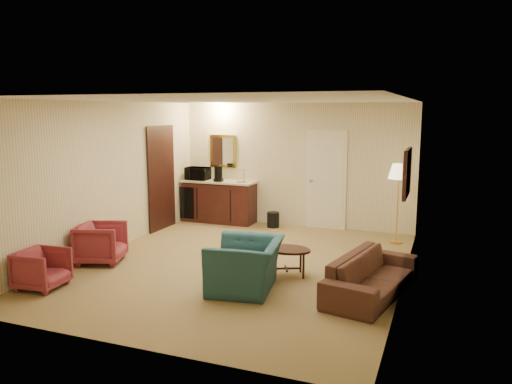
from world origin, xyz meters
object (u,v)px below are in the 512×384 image
teal_armchair (246,257)px  rose_chair_far (42,267)px  sofa (372,269)px  rose_chair_near (101,241)px  wetbar_cabinet (219,201)px  coffee_table (286,262)px  floor_lamp (398,204)px  coffee_maker (218,174)px  waste_bin (273,220)px  microwave (198,172)px

teal_armchair → rose_chair_far: size_ratio=1.75×
sofa → rose_chair_near: size_ratio=2.59×
wetbar_cabinet → sofa: size_ratio=0.88×
sofa → coffee_table: (-1.31, 0.33, -0.15)m
rose_chair_near → rose_chair_far: rose_chair_near is taller
floor_lamp → coffee_maker: size_ratio=4.53×
floor_lamp → waste_bin: bearing=171.4°
rose_chair_far → microwave: microwave is taller
rose_chair_near → waste_bin: (1.79, 3.34, -0.20)m
rose_chair_far → coffee_table: size_ratio=0.82×
teal_armchair → wetbar_cabinet: bearing=-158.7°
waste_bin → coffee_maker: bearing=-177.9°
sofa → teal_armchair: bearing=116.2°
coffee_table → floor_lamp: 2.89m
rose_chair_far → microwave: bearing=-4.9°
wetbar_cabinet → rose_chair_near: 3.44m
wetbar_cabinet → microwave: size_ratio=3.25×
teal_armchair → coffee_table: size_ratio=1.44×
teal_armchair → rose_chair_near: 2.67m
teal_armchair → waste_bin: teal_armchair is taller
wetbar_cabinet → rose_chair_far: size_ratio=2.70×
coffee_maker → waste_bin: bearing=-4.6°
sofa → rose_chair_far: (-4.30, -1.39, -0.06)m
teal_armchair → floor_lamp: bearing=143.6°
wetbar_cabinet → coffee_table: bearing=-49.8°
rose_chair_far → microwave: (0.00, 4.65, 0.79)m
teal_armchair → rose_chair_near: teal_armchair is taller
wetbar_cabinet → microwave: 0.81m
sofa → floor_lamp: 2.86m
rose_chair_far → sofa: bearing=-77.0°
teal_armchair → coffee_maker: coffee_maker is taller
waste_bin → floor_lamp: bearing=-8.6°
teal_armchair → coffee_table: teal_armchair is taller
waste_bin → microwave: 2.02m
microwave → rose_chair_near: bearing=-90.4°
coffee_table → microwave: bearing=135.6°
rose_chair_near → coffee_maker: bearing=-28.7°
teal_armchair → rose_chair_near: (-2.65, 0.30, -0.11)m
waste_bin → coffee_maker: 1.55m
floor_lamp → coffee_maker: bearing=174.9°
wetbar_cabinet → coffee_maker: size_ratio=4.98×
sofa → coffee_maker: size_ratio=5.64×
sofa → waste_bin: (-2.51, 3.22, -0.20)m
wetbar_cabinet → teal_armchair: 4.29m
rose_chair_far → coffee_maker: coffee_maker is taller
floor_lamp → coffee_maker: floor_lamp is taller
sofa → rose_chair_far: bearing=119.9°
teal_armchair → rose_chair_far: bearing=-78.7°
wetbar_cabinet → teal_armchair: bearing=-59.9°
wetbar_cabinet → rose_chair_far: 4.71m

